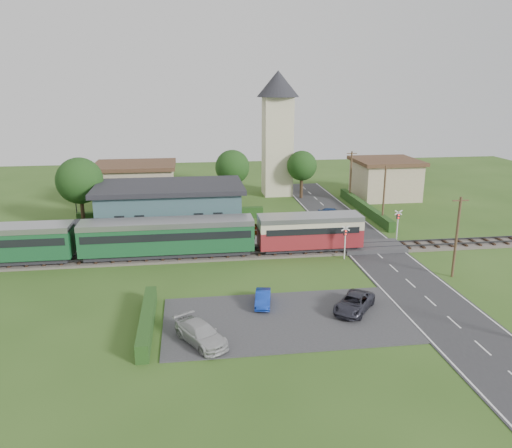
{
  "coord_description": "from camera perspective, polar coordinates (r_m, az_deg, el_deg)",
  "views": [
    {
      "loc": [
        -7.87,
        -43.18,
        16.12
      ],
      "look_at": [
        -1.4,
        4.0,
        2.46
      ],
      "focal_mm": 35.0,
      "sensor_mm": 36.0,
      "label": 1
    }
  ],
  "objects": [
    {
      "name": "crossing_deck",
      "position": [
        51.12,
        13.09,
        -2.55
      ],
      "size": [
        6.2,
        3.4,
        0.45
      ],
      "primitive_type": "cube",
      "color": "#333335",
      "rests_on": "ground"
    },
    {
      "name": "crossing_signal_near",
      "position": [
        47.21,
        10.16,
        -1.48
      ],
      "size": [
        0.84,
        0.28,
        3.28
      ],
      "color": "silver",
      "rests_on": "ground"
    },
    {
      "name": "car_park_silver",
      "position": [
        32.55,
        -6.33,
        -12.33
      ],
      "size": [
        3.83,
        4.77,
        1.3
      ],
      "primitive_type": "imported",
      "rotation": [
        0.0,
        0.0,
        0.53
      ],
      "color": "#B8B8B9",
      "rests_on": "car_park"
    },
    {
      "name": "house_east",
      "position": [
        73.94,
        14.54,
        5.11
      ],
      "size": [
        8.8,
        8.8,
        5.5
      ],
      "color": "tan",
      "rests_on": "ground"
    },
    {
      "name": "platform",
      "position": [
        50.97,
        -9.82,
        -2.41
      ],
      "size": [
        30.0,
        3.0,
        0.45
      ],
      "primitive_type": "cube",
      "color": "gray",
      "rests_on": "ground"
    },
    {
      "name": "streetlamp_east",
      "position": [
        75.27,
        10.86,
        5.71
      ],
      "size": [
        0.3,
        0.3,
        5.15
      ],
      "color": "#3F3F47",
      "rests_on": "ground"
    },
    {
      "name": "hedge_roadside",
      "position": [
        65.04,
        12.28,
        1.83
      ],
      "size": [
        0.8,
        18.0,
        1.2
      ],
      "primitive_type": "cube",
      "color": "#193814",
      "rests_on": "ground"
    },
    {
      "name": "pedestrian_far",
      "position": [
        51.18,
        -14.84,
        -1.28
      ],
      "size": [
        1.01,
        1.11,
        1.86
      ],
      "primitive_type": "imported",
      "rotation": [
        0.0,
        0.0,
        1.98
      ],
      "color": "gray",
      "rests_on": "platform"
    },
    {
      "name": "station_building",
      "position": [
        55.85,
        -9.77,
        1.86
      ],
      "size": [
        16.0,
        9.0,
        5.3
      ],
      "color": "#385C5E",
      "rests_on": "ground"
    },
    {
      "name": "car_park_blue",
      "position": [
        37.44,
        0.8,
        -8.49
      ],
      "size": [
        1.65,
        3.3,
        1.04
      ],
      "primitive_type": "imported",
      "rotation": [
        0.0,
        0.0,
        -0.18
      ],
      "color": "#1234A7",
      "rests_on": "car_park"
    },
    {
      "name": "streetlamp_west",
      "position": [
        66.05,
        -20.03,
        3.61
      ],
      "size": [
        0.3,
        0.3,
        5.15
      ],
      "color": "#3F3F47",
      "rests_on": "ground"
    },
    {
      "name": "equipment_hut",
      "position": [
        51.48,
        -18.83,
        -1.09
      ],
      "size": [
        2.3,
        2.3,
        2.55
      ],
      "color": "beige",
      "rests_on": "platform"
    },
    {
      "name": "hedge_station",
      "position": [
        60.72,
        -9.56,
        1.02
      ],
      "size": [
        22.0,
        0.8,
        1.3
      ],
      "primitive_type": "cube",
      "color": "#193814",
      "rests_on": "ground"
    },
    {
      "name": "car_park",
      "position": [
        35.65,
        3.4,
        -10.84
      ],
      "size": [
        17.0,
        9.0,
        0.08
      ],
      "primitive_type": "cube",
      "color": "#333335",
      "rests_on": "ground"
    },
    {
      "name": "railway_track",
      "position": [
        48.57,
        1.96,
        -3.25
      ],
      "size": [
        76.0,
        3.2,
        0.49
      ],
      "color": "#4C443D",
      "rests_on": "ground"
    },
    {
      "name": "road",
      "position": [
        49.42,
        13.89,
        -3.49
      ],
      "size": [
        6.0,
        70.0,
        0.05
      ],
      "primitive_type": "cube",
      "color": "#28282B",
      "rests_on": "ground"
    },
    {
      "name": "pedestrian_near",
      "position": [
        51.24,
        -0.04,
        -0.84
      ],
      "size": [
        0.63,
        0.45,
        1.64
      ],
      "primitive_type": "imported",
      "rotation": [
        0.0,
        0.0,
        3.24
      ],
      "color": "gray",
      "rests_on": "platform"
    },
    {
      "name": "train",
      "position": [
        47.58,
        -13.87,
        -1.52
      ],
      "size": [
        43.2,
        2.9,
        3.4
      ],
      "color": "#232328",
      "rests_on": "ground"
    },
    {
      "name": "church_tower",
      "position": [
        72.57,
        2.48,
        11.33
      ],
      "size": [
        6.0,
        6.0,
        17.6
      ],
      "color": "beige",
      "rests_on": "ground"
    },
    {
      "name": "house_west",
      "position": [
        69.83,
        -13.56,
        4.55
      ],
      "size": [
        10.8,
        8.8,
        5.5
      ],
      "color": "tan",
      "rests_on": "ground"
    },
    {
      "name": "utility_pole_d",
      "position": [
        69.94,
        10.77,
        5.43
      ],
      "size": [
        1.4,
        0.22,
        7.0
      ],
      "color": "#473321",
      "rests_on": "ground"
    },
    {
      "name": "tree_c",
      "position": [
        70.93,
        5.26,
        6.63
      ],
      "size": [
        4.2,
        4.2,
        6.78
      ],
      "color": "#332316",
      "rests_on": "ground"
    },
    {
      "name": "tree_b",
      "position": [
        67.36,
        -2.72,
        6.5
      ],
      "size": [
        4.6,
        4.6,
        7.34
      ],
      "color": "#332316",
      "rests_on": "ground"
    },
    {
      "name": "tree_a",
      "position": [
        59.43,
        -19.51,
        4.67
      ],
      "size": [
        5.2,
        5.2,
        8.0
      ],
      "color": "#332316",
      "rests_on": "ground"
    },
    {
      "name": "car_park_dark",
      "position": [
        37.19,
        11.14,
        -8.85
      ],
      "size": [
        4.22,
        4.63,
        1.2
      ],
      "primitive_type": "imported",
      "rotation": [
        0.0,
        0.0,
        -0.66
      ],
      "color": "#2B2B36",
      "rests_on": "car_park"
    },
    {
      "name": "crossing_signal_far",
      "position": [
        54.03,
        15.91,
        0.38
      ],
      "size": [
        0.84,
        0.28,
        3.28
      ],
      "color": "silver",
      "rests_on": "ground"
    },
    {
      "name": "hedge_carpark",
      "position": [
        34.97,
        -12.33,
        -10.75
      ],
      "size": [
        0.8,
        9.0,
        1.2
      ],
      "primitive_type": "cube",
      "color": "#193814",
      "rests_on": "ground"
    },
    {
      "name": "utility_pole_c",
      "position": [
        58.91,
        14.41,
        3.25
      ],
      "size": [
        1.4,
        0.22,
        7.0
      ],
      "color": "#473321",
      "rests_on": "ground"
    },
    {
      "name": "car_on_road",
      "position": [
        61.68,
        8.7,
        1.3
      ],
      "size": [
        3.79,
        2.21,
        1.21
      ],
      "primitive_type": "imported",
      "rotation": [
        0.0,
        0.0,
        1.34
      ],
      "color": "navy",
      "rests_on": "road"
    },
    {
      "name": "utility_pole_b",
      "position": [
        45.0,
        21.95,
        -1.31
      ],
      "size": [
        1.4,
        0.22,
        7.0
      ],
      "color": "#473321",
      "rests_on": "ground"
    },
    {
      "name": "ground",
      "position": [
        46.76,
        2.37,
        -4.18
      ],
      "size": [
        120.0,
        120.0,
        0.0
      ],
      "primitive_type": "plane",
      "color": "#2D4C19"
    }
  ]
}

